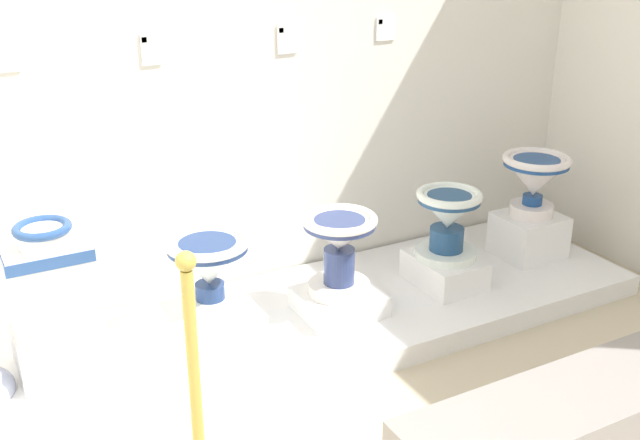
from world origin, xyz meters
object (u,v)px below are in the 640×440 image
Objects in this scene: antique_toilet_broad_patterned at (208,263)px; plinth_block_slender_white at (339,302)px; info_placard_third at (287,38)px; antique_toilet_leftmost at (448,216)px; antique_toilet_slender_white at (339,241)px; info_placard_second at (151,49)px; antique_toilet_squat_floral at (49,277)px; info_placard_first at (3,53)px; antique_toilet_pale_glazed at (535,177)px; plinth_block_squat_floral at (60,347)px; plinth_block_pale_glazed at (528,235)px; plinth_block_broad_patterned at (212,323)px; info_placard_fourth at (386,28)px; plinth_block_leftmost at (444,270)px.

plinth_block_slender_white is (0.63, -0.07, -0.32)m from antique_toilet_broad_patterned.
antique_toilet_leftmost is at bearing -42.74° from info_placard_third.
plinth_block_slender_white is 0.32m from antique_toilet_slender_white.
info_placard_second reaches higher than plinth_block_slender_white.
antique_toilet_squat_floral is 3.04× the size of info_placard_first.
antique_toilet_pale_glazed is at bearing -1.63° from antique_toilet_squat_floral.
plinth_block_squat_floral reaches higher than plinth_block_slender_white.
plinth_block_pale_glazed is at bearing -1.63° from antique_toilet_squat_floral.
plinth_block_broad_patterned is 1.42m from info_placard_third.
info_placard_first is (-2.55, 0.50, 0.80)m from antique_toilet_pale_glazed.
plinth_block_broad_patterned is at bearing -37.25° from info_placard_first.
antique_toilet_broad_patterned is at bearing -157.76° from info_placard_fourth.
antique_toilet_slender_white is (0.63, -0.07, 0.30)m from plinth_block_broad_patterned.
antique_toilet_leftmost is 0.97× the size of antique_toilet_pale_glazed.
antique_toilet_squat_floral is 2.09m from info_placard_fourth.
plinth_block_leftmost is at bearing -42.74° from info_placard_third.
plinth_block_squat_floral is 2.24m from info_placard_fourth.
plinth_block_pale_glazed is at bearing 3.09° from antique_toilet_slender_white.
antique_toilet_squat_floral is 3.27× the size of info_placard_third.
info_placard_first is at bearing 163.57° from plinth_block_leftmost.
info_placard_second is at bearing 165.57° from antique_toilet_pale_glazed.
info_placard_fourth is (0.57, -0.00, 0.01)m from info_placard_third.
info_placard_second is (-1.29, 0.56, 0.86)m from antique_toilet_leftmost.
plinth_block_leftmost is 1.09× the size of antique_toilet_leftmost.
plinth_block_broad_patterned is 1.45m from info_placard_first.
antique_toilet_leftmost is 2.19m from info_placard_first.
info_placard_second reaches higher than info_placard_third.
plinth_block_squat_floral is 0.33m from antique_toilet_squat_floral.
plinth_block_broad_patterned is at bearing -179.92° from plinth_block_pale_glazed.
info_placard_third is (-0.61, 0.56, 0.85)m from antique_toilet_leftmost.
antique_toilet_broad_patterned is at bearing 174.02° from antique_toilet_slender_white.
plinth_block_leftmost is 2.55× the size of info_placard_first.
info_placard_fourth is (1.22, 0.50, 0.87)m from antique_toilet_broad_patterned.
antique_toilet_squat_floral is 0.75m from plinth_block_broad_patterned.
plinth_block_slender_white is 1.13× the size of plinth_block_pale_glazed.
plinth_block_slender_white is at bearing -176.91° from antique_toilet_pale_glazed.
info_placard_second is (0.62, 0.42, 1.14)m from plinth_block_squat_floral.
antique_toilet_broad_patterned is 1.30m from plinth_block_leftmost.
antique_toilet_broad_patterned reaches higher than plinth_block_leftmost.
antique_toilet_pale_glazed is 1.54m from info_placard_third.
info_placard_second is at bearing 165.57° from plinth_block_pale_glazed.
antique_toilet_slender_white is (1.28, -0.14, 0.27)m from plinth_block_squat_floral.
plinth_block_slender_white is 2.67× the size of info_placard_second.
info_placard_second is (-1.29, 0.56, 1.16)m from plinth_block_leftmost.
antique_toilet_leftmost is at bearing -3.00° from antique_toilet_broad_patterned.
info_placard_second is at bearing 156.41° from antique_toilet_leftmost.
info_placard_first is 0.62m from info_placard_second.
antique_toilet_squat_floral is at bearing 75.96° from plinth_block_squat_floral.
info_placard_fourth reaches higher than plinth_block_squat_floral.
info_placard_third is at bearing 180.00° from info_placard_fourth.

